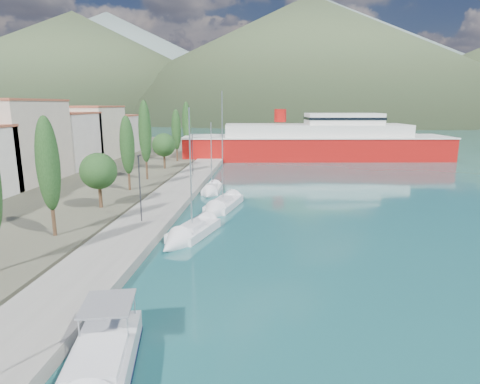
{
  "coord_description": "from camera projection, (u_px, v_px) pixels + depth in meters",
  "views": [
    {
      "loc": [
        2.6,
        -21.35,
        11.28
      ],
      "look_at": [
        0.0,
        14.0,
        3.5
      ],
      "focal_mm": 30.0,
      "sensor_mm": 36.0,
      "label": 1
    }
  ],
  "objects": [
    {
      "name": "quay",
      "position": [
        174.0,
        195.0,
        49.28
      ],
      "size": [
        5.0,
        88.0,
        0.8
      ],
      "primitive_type": "cube",
      "color": "gray",
      "rests_on": "ground"
    },
    {
      "name": "sailboat_mid",
      "position": [
        217.0,
        209.0,
        42.63
      ],
      "size": [
        4.43,
        9.77,
        13.62
      ],
      "color": "silver",
      "rests_on": "ground"
    },
    {
      "name": "ground",
      "position": [
        262.0,
        137.0,
        140.3
      ],
      "size": [
        1400.0,
        1400.0,
        0.0
      ],
      "primitive_type": "plane",
      "color": "#1E595C"
    },
    {
      "name": "town_buildings",
      "position": [
        40.0,
        143.0,
        60.45
      ],
      "size": [
        9.2,
        69.2,
        11.3
      ],
      "color": "beige",
      "rests_on": "land_strip"
    },
    {
      "name": "sailboat_far",
      "position": [
        210.0,
        192.0,
        51.23
      ],
      "size": [
        2.24,
        6.75,
        9.88
      ],
      "color": "silver",
      "rests_on": "ground"
    },
    {
      "name": "tree_row",
      "position": [
        140.0,
        145.0,
        54.35
      ],
      "size": [
        3.87,
        63.18,
        11.18
      ],
      "color": "#47301E",
      "rests_on": "land_strip"
    },
    {
      "name": "ferry",
      "position": [
        317.0,
        143.0,
        83.85
      ],
      "size": [
        55.52,
        16.13,
        10.87
      ],
      "color": "#AA100E",
      "rests_on": "ground"
    },
    {
      "name": "hills_far",
      "position": [
        362.0,
        59.0,
        599.64
      ],
      "size": [
        1480.0,
        900.0,
        180.0
      ],
      "color": "slate",
      "rests_on": "ground"
    },
    {
      "name": "hills_near",
      "position": [
        375.0,
        62.0,
        368.72
      ],
      "size": [
        1010.0,
        520.0,
        115.0
      ],
      "color": "#3E4E30",
      "rests_on": "ground"
    },
    {
      "name": "sailboat_near",
      "position": [
        183.0,
        238.0,
        33.53
      ],
      "size": [
        4.7,
        8.72,
        12.0
      ],
      "color": "silver",
      "rests_on": "ground"
    },
    {
      "name": "lamp_posts",
      "position": [
        142.0,
        184.0,
        36.75
      ],
      "size": [
        0.15,
        48.62,
        6.06
      ],
      "color": "#2D2D33",
      "rests_on": "quay"
    }
  ]
}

